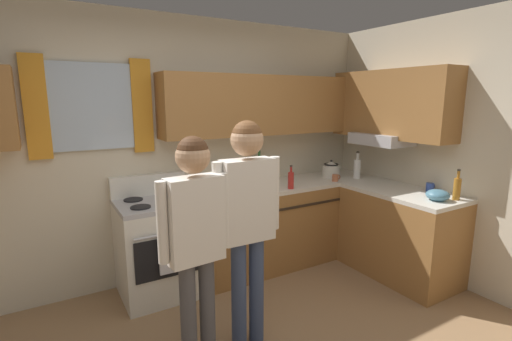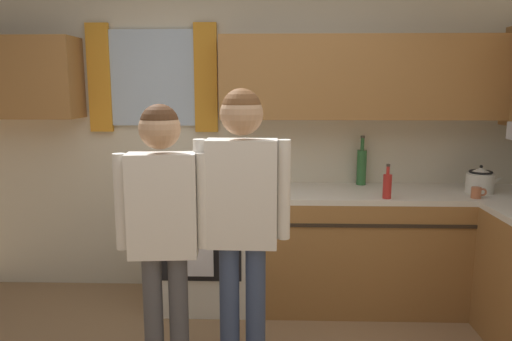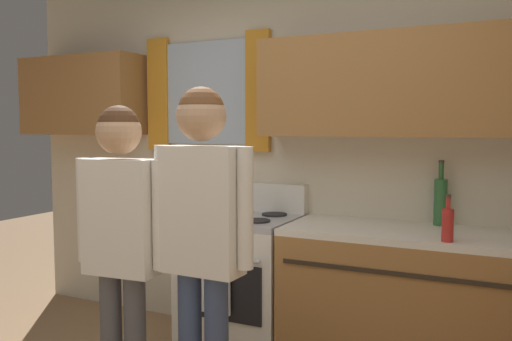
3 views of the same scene
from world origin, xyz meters
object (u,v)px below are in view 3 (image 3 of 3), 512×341
object	(u,v)px
bottle_wine_green	(440,200)
adult_in_plaid	(202,223)
stove_oven	(242,280)
adult_left	(121,229)
bottle_sauce_red	(448,224)

from	to	relation	value
bottle_wine_green	adult_in_plaid	bearing A→B (deg)	-124.15
stove_oven	adult_left	bearing A→B (deg)	-93.48
bottle_wine_green	adult_left	world-z (taller)	adult_left
bottle_sauce_red	bottle_wine_green	world-z (taller)	bottle_wine_green
stove_oven	adult_left	xyz separation A→B (m)	(-0.07, -1.13, 0.54)
bottle_wine_green	stove_oven	bearing A→B (deg)	-169.28
bottle_sauce_red	adult_in_plaid	distance (m)	1.27
bottle_wine_green	adult_in_plaid	world-z (taller)	adult_in_plaid
adult_left	adult_in_plaid	size ratio (longest dim) A/B	0.95
stove_oven	bottle_wine_green	distance (m)	1.38
stove_oven	bottle_wine_green	size ratio (longest dim) A/B	2.79
stove_oven	adult_in_plaid	world-z (taller)	adult_in_plaid
bottle_sauce_red	adult_in_plaid	bearing A→B (deg)	-139.84
bottle_sauce_red	bottle_wine_green	size ratio (longest dim) A/B	0.62
adult_in_plaid	stove_oven	bearing A→B (deg)	108.08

